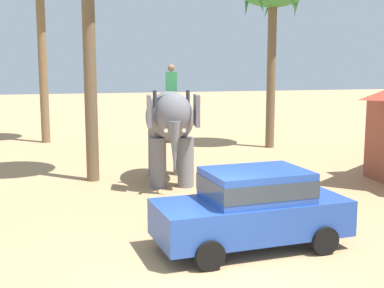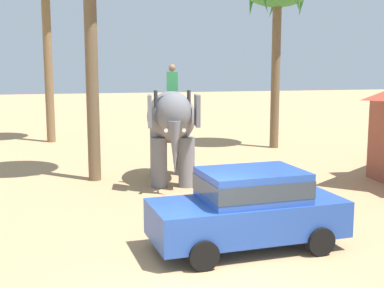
# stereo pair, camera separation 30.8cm
# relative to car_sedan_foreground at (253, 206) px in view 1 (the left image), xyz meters

# --- Properties ---
(ground_plane) EXTENTS (120.00, 120.00, 0.00)m
(ground_plane) POSITION_rel_car_sedan_foreground_xyz_m (-1.41, -1.59, -0.93)
(ground_plane) COLOR tan
(car_sedan_foreground) EXTENTS (4.21, 2.11, 1.70)m
(car_sedan_foreground) POSITION_rel_car_sedan_foreground_xyz_m (0.00, 0.00, 0.00)
(car_sedan_foreground) COLOR #23479E
(car_sedan_foreground) RESTS_ON ground
(elephant_with_mahout) EXTENTS (2.09, 3.98, 3.88)m
(elephant_with_mahout) POSITION_rel_car_sedan_foreground_xyz_m (-0.33, 6.51, 1.06)
(elephant_with_mahout) COLOR slate
(elephant_with_mahout) RESTS_ON ground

